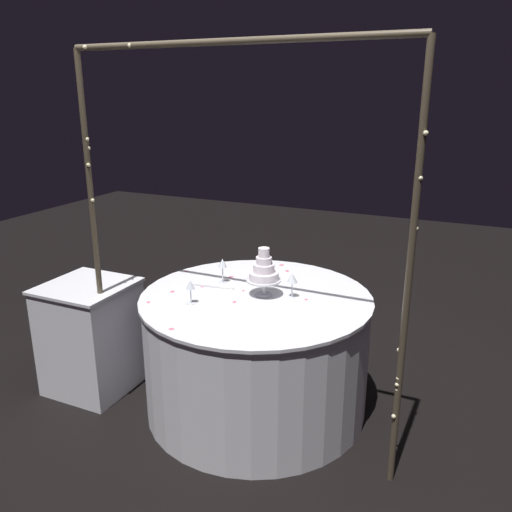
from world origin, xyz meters
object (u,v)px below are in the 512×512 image
Objects in this scene: wine_glass_2 at (190,287)px; cake_knife at (215,287)px; main_table at (256,352)px; wine_glass_1 at (292,279)px; tiered_cake at (264,272)px; wine_glass_0 at (222,265)px; decorative_arch at (230,200)px; side_table at (91,336)px.

wine_glass_2 is 0.50× the size of cake_knife.
wine_glass_1 is at bearing -161.55° from main_table.
tiered_cake reaches higher than wine_glass_0.
cake_knife is at bearing -49.10° from decorative_arch.
wine_glass_0 reaches higher than wine_glass_1.
tiered_cake is 0.36m from wine_glass_0.
side_table is 1.51m from wine_glass_1.
side_table is at bearing 13.45° from wine_glass_1.
wine_glass_2 is at bearing -10.96° from decorative_arch.
wine_glass_0 is at bearing -56.47° from decorative_arch.
tiered_cake is at bearing 164.25° from wine_glass_0.
decorative_arch is at bearing 123.53° from wine_glass_0.
cake_knife is at bearing -162.05° from side_table.
decorative_arch is 2.93× the size of side_table.
wine_glass_1 is (-1.37, -0.33, 0.53)m from side_table.
wine_glass_1 is at bearing -166.76° from tiered_cake.
main_table is 0.62m from wine_glass_0.
tiered_cake is 0.38m from cake_knife.
side_table is 1.36m from tiered_cake.
tiered_cake is 0.18m from wine_glass_1.
decorative_arch is 7.29× the size of tiered_cake.
tiered_cake reaches higher than main_table.
decorative_arch reaches higher than wine_glass_1.
main_table is at bearing -89.81° from decorative_arch.
wine_glass_0 is 0.53m from wine_glass_1.
main_table is 9.16× the size of wine_glass_1.
main_table is at bearing 37.61° from tiered_cake.
tiered_cake reaches higher than side_table.
cake_knife is (0.31, -0.02, 0.40)m from main_table.
cake_knife is (-0.00, 0.11, -0.12)m from wine_glass_0.
decorative_arch is 0.72m from wine_glass_1.
cake_knife is (0.52, 0.05, -0.12)m from wine_glass_1.
wine_glass_2 reaches higher than cake_knife.
wine_glass_2 is (0.31, -0.06, -0.57)m from decorative_arch.
tiered_cake is (-1.20, -0.29, 0.57)m from side_table.
wine_glass_0 is 1.14× the size of wine_glass_2.
wine_glass_0 is 0.40m from wine_glass_2.
cake_knife is at bearing 5.79° from wine_glass_1.
decorative_arch is 1.55× the size of main_table.
wine_glass_1 is at bearing 173.86° from wine_glass_0.
cake_knife is at bearing -90.91° from wine_glass_2.
side_table is 0.98m from cake_knife.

